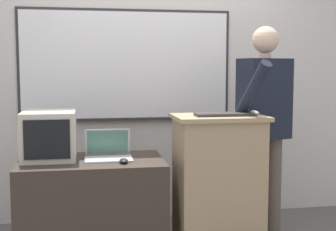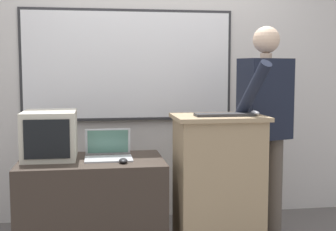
{
  "view_description": "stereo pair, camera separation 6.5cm",
  "coord_description": "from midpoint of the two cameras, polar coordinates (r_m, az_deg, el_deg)",
  "views": [
    {
      "loc": [
        -0.61,
        -2.95,
        1.39
      ],
      "look_at": [
        -0.03,
        0.42,
        1.04
      ],
      "focal_mm": 50.0,
      "sensor_mm": 36.0,
      "label": 1
    },
    {
      "loc": [
        -0.55,
        -2.96,
        1.39
      ],
      "look_at": [
        -0.03,
        0.42,
        1.04
      ],
      "focal_mm": 50.0,
      "sensor_mm": 36.0,
      "label": 2
    }
  ],
  "objects": [
    {
      "name": "crt_monitor",
      "position": [
        3.52,
        -13.69,
        -2.3
      ],
      "size": [
        0.38,
        0.45,
        0.35
      ],
      "color": "beige",
      "rests_on": "side_desk"
    },
    {
      "name": "side_desk",
      "position": [
        3.54,
        -8.66,
        -11.14
      ],
      "size": [
        1.04,
        0.66,
        0.73
      ],
      "color": "#382D26",
      "rests_on": "ground_plane"
    },
    {
      "name": "computer_mouse_by_keyboard",
      "position": [
        3.47,
        11.08,
        0.3
      ],
      "size": [
        0.06,
        0.1,
        0.03
      ],
      "color": "#BCBCC1",
      "rests_on": "lectern_podium"
    },
    {
      "name": "wireless_keyboard",
      "position": [
        3.38,
        7.39,
        0.1
      ],
      "size": [
        0.42,
        0.14,
        0.02
      ],
      "color": "#2D2D30",
      "rests_on": "lectern_podium"
    },
    {
      "name": "lectern_podium",
      "position": [
        3.53,
        6.64,
        -8.43
      ],
      "size": [
        0.66,
        0.5,
        1.05
      ],
      "color": "tan",
      "rests_on": "ground_plane"
    },
    {
      "name": "back_wall",
      "position": [
        4.37,
        -1.25,
        6.43
      ],
      "size": [
        6.4,
        0.17,
        2.88
      ],
      "color": "silver",
      "rests_on": "ground_plane"
    },
    {
      "name": "computer_mouse_by_laptop",
      "position": [
        3.28,
        -4.91,
        -5.52
      ],
      "size": [
        0.06,
        0.1,
        0.03
      ],
      "color": "black",
      "rests_on": "side_desk"
    },
    {
      "name": "laptop",
      "position": [
        3.49,
        -6.77,
        -4.18
      ],
      "size": [
        0.34,
        0.28,
        0.21
      ],
      "color": "#B7BABF",
      "rests_on": "side_desk"
    },
    {
      "name": "person_presenter",
      "position": [
        3.74,
        12.24,
        -0.52
      ],
      "size": [
        0.57,
        0.64,
        1.71
      ],
      "rotation": [
        0.0,
        0.0,
        0.31
      ],
      "color": "brown",
      "rests_on": "ground_plane"
    }
  ]
}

